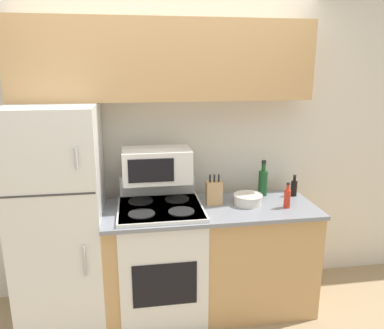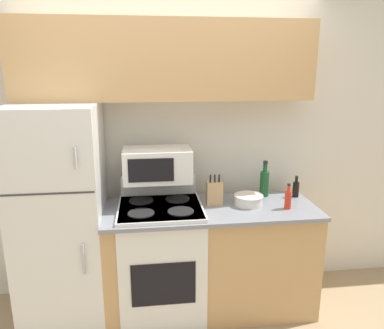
{
  "view_description": "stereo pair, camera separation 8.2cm",
  "coord_description": "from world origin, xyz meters",
  "px_view_note": "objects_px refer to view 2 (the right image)",
  "views": [
    {
      "loc": [
        -0.26,
        -2.37,
        1.95
      ],
      "look_at": [
        0.16,
        0.27,
        1.24
      ],
      "focal_mm": 35.0,
      "sensor_mm": 36.0,
      "label": 1
    },
    {
      "loc": [
        -0.18,
        -2.38,
        1.95
      ],
      "look_at": [
        0.16,
        0.27,
        1.24
      ],
      "focal_mm": 35.0,
      "sensor_mm": 36.0,
      "label": 2
    }
  ],
  "objects_px": {
    "bottle_soy_sauce": "(296,189)",
    "bowl": "(248,200)",
    "microwave": "(157,165)",
    "bottle_wine_green": "(264,182)",
    "refrigerator": "(62,217)",
    "stove": "(161,259)",
    "knife_block": "(214,193)",
    "bottle_hot_sauce": "(288,199)"
  },
  "relations": [
    {
      "from": "knife_block",
      "to": "bowl",
      "type": "distance_m",
      "value": 0.27
    },
    {
      "from": "microwave",
      "to": "bottle_soy_sauce",
      "type": "height_order",
      "value": "microwave"
    },
    {
      "from": "stove",
      "to": "bottle_wine_green",
      "type": "height_order",
      "value": "bottle_wine_green"
    },
    {
      "from": "bottle_soy_sauce",
      "to": "microwave",
      "type": "bearing_deg",
      "value": -179.36
    },
    {
      "from": "bottle_hot_sauce",
      "to": "bottle_soy_sauce",
      "type": "relative_size",
      "value": 1.11
    },
    {
      "from": "stove",
      "to": "bottle_wine_green",
      "type": "distance_m",
      "value": 1.05
    },
    {
      "from": "bowl",
      "to": "bottle_wine_green",
      "type": "relative_size",
      "value": 0.76
    },
    {
      "from": "stove",
      "to": "bottle_wine_green",
      "type": "bearing_deg",
      "value": 13.09
    },
    {
      "from": "bottle_hot_sauce",
      "to": "bottle_wine_green",
      "type": "bearing_deg",
      "value": 105.82
    },
    {
      "from": "bottle_wine_green",
      "to": "bottle_hot_sauce",
      "type": "bearing_deg",
      "value": -74.18
    },
    {
      "from": "microwave",
      "to": "bottle_wine_green",
      "type": "bearing_deg",
      "value": 4.55
    },
    {
      "from": "stove",
      "to": "microwave",
      "type": "xyz_separation_m",
      "value": [
        -0.01,
        0.13,
        0.74
      ]
    },
    {
      "from": "refrigerator",
      "to": "bottle_wine_green",
      "type": "distance_m",
      "value": 1.63
    },
    {
      "from": "refrigerator",
      "to": "bowl",
      "type": "height_order",
      "value": "refrigerator"
    },
    {
      "from": "bottle_hot_sauce",
      "to": "knife_block",
      "type": "bearing_deg",
      "value": 163.39
    },
    {
      "from": "stove",
      "to": "bowl",
      "type": "distance_m",
      "value": 0.83
    },
    {
      "from": "refrigerator",
      "to": "stove",
      "type": "xyz_separation_m",
      "value": [
        0.74,
        -0.06,
        -0.37
      ]
    },
    {
      "from": "bottle_soy_sauce",
      "to": "bowl",
      "type": "bearing_deg",
      "value": -162.96
    },
    {
      "from": "refrigerator",
      "to": "bowl",
      "type": "relative_size",
      "value": 7.39
    },
    {
      "from": "stove",
      "to": "bottle_soy_sauce",
      "type": "xyz_separation_m",
      "value": [
        1.13,
        0.15,
        0.49
      ]
    },
    {
      "from": "refrigerator",
      "to": "knife_block",
      "type": "xyz_separation_m",
      "value": [
        1.17,
        -0.0,
        0.14
      ]
    },
    {
      "from": "bottle_hot_sauce",
      "to": "bottle_wine_green",
      "type": "relative_size",
      "value": 0.67
    },
    {
      "from": "bottle_hot_sauce",
      "to": "bottle_soy_sauce",
      "type": "xyz_separation_m",
      "value": [
        0.17,
        0.25,
        -0.01
      ]
    },
    {
      "from": "microwave",
      "to": "stove",
      "type": "bearing_deg",
      "value": -85.55
    },
    {
      "from": "knife_block",
      "to": "stove",
      "type": "bearing_deg",
      "value": -172.5
    },
    {
      "from": "microwave",
      "to": "bottle_wine_green",
      "type": "distance_m",
      "value": 0.91
    },
    {
      "from": "bowl",
      "to": "microwave",
      "type": "bearing_deg",
      "value": 170.1
    },
    {
      "from": "refrigerator",
      "to": "stove",
      "type": "bearing_deg",
      "value": -4.57
    },
    {
      "from": "bowl",
      "to": "bottle_hot_sauce",
      "type": "bearing_deg",
      "value": -22.79
    },
    {
      "from": "knife_block",
      "to": "bottle_soy_sauce",
      "type": "height_order",
      "value": "knife_block"
    },
    {
      "from": "bottle_wine_green",
      "to": "microwave",
      "type": "bearing_deg",
      "value": -175.45
    },
    {
      "from": "stove",
      "to": "bowl",
      "type": "xyz_separation_m",
      "value": [
        0.69,
        0.01,
        0.46
      ]
    },
    {
      "from": "knife_block",
      "to": "bottle_wine_green",
      "type": "distance_m",
      "value": 0.48
    },
    {
      "from": "bottle_hot_sauce",
      "to": "refrigerator",
      "type": "bearing_deg",
      "value": 174.52
    },
    {
      "from": "microwave",
      "to": "knife_block",
      "type": "relative_size",
      "value": 2.13
    },
    {
      "from": "refrigerator",
      "to": "bottle_wine_green",
      "type": "relative_size",
      "value": 5.64
    },
    {
      "from": "bowl",
      "to": "bottle_hot_sauce",
      "type": "distance_m",
      "value": 0.3
    },
    {
      "from": "knife_block",
      "to": "microwave",
      "type": "bearing_deg",
      "value": 169.99
    },
    {
      "from": "bowl",
      "to": "bottle_wine_green",
      "type": "xyz_separation_m",
      "value": [
        0.19,
        0.19,
        0.07
      ]
    },
    {
      "from": "refrigerator",
      "to": "bottle_soy_sauce",
      "type": "distance_m",
      "value": 1.88
    },
    {
      "from": "bowl",
      "to": "bottle_wine_green",
      "type": "distance_m",
      "value": 0.28
    },
    {
      "from": "knife_block",
      "to": "bowl",
      "type": "relative_size",
      "value": 1.07
    }
  ]
}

